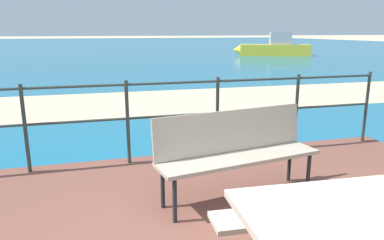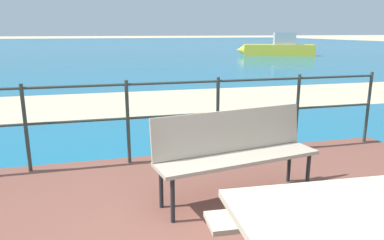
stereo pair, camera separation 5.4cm
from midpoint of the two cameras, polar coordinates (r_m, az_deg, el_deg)
The scene contains 5 objects.
sea_water at distance 42.04m, azimuth -14.33°, elevation 11.23°, with size 90.00×90.00×0.01m, color #196B8E.
beach_strip at distance 8.87m, azimuth -8.99°, elevation 2.76°, with size 54.00×3.16×0.01m, color beige.
park_bench at distance 3.60m, azimuth 6.51°, elevation -4.20°, with size 1.71×0.69×0.87m.
railing_fence at distance 4.61m, azimuth -3.23°, elevation 1.64°, with size 5.94×0.04×1.06m.
boat_mid at distance 26.08m, azimuth 12.80°, elevation 11.07°, with size 5.26×2.84×1.59m.
Camera 1 is at (-0.97, -1.99, 1.70)m, focal length 33.68 mm.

